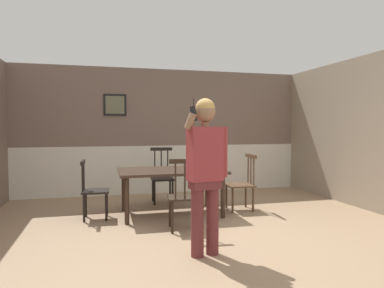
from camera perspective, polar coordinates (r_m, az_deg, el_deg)
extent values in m
plane|color=#9E7F60|center=(4.69, 2.69, -14.89)|extent=(7.05, 7.05, 0.00)
cube|color=#756056|center=(7.60, -4.66, 5.94)|extent=(6.25, 0.12, 1.64)
cube|color=silver|center=(7.65, -4.64, -4.07)|extent=(6.25, 0.14, 1.03)
cube|color=silver|center=(7.57, -4.61, -0.24)|extent=(6.25, 0.05, 0.06)
cube|color=black|center=(7.41, -12.48, 6.26)|extent=(0.46, 0.03, 0.44)
cube|color=#696852|center=(7.39, -12.47, 6.27)|extent=(0.38, 0.01, 0.36)
cube|color=#38281E|center=(5.69, -3.42, -4.40)|extent=(1.70, 1.09, 0.04)
cylinder|color=#38281E|center=(5.24, -10.60, -9.12)|extent=(0.07, 0.07, 0.69)
cylinder|color=#38281E|center=(5.53, 5.08, -8.46)|extent=(0.07, 0.07, 0.69)
cylinder|color=#38281E|center=(6.09, -11.10, -7.47)|extent=(0.07, 0.07, 0.69)
cylinder|color=#38281E|center=(6.34, 2.50, -7.02)|extent=(0.07, 0.07, 0.69)
cube|color=#2D2319|center=(4.88, -1.47, -8.73)|extent=(0.46, 0.46, 0.03)
cube|color=#2D2319|center=(4.62, -1.18, -2.82)|extent=(0.42, 0.08, 0.06)
cylinder|color=#2D2319|center=(4.64, -2.72, -5.79)|extent=(0.02, 0.02, 0.54)
cylinder|color=#2D2319|center=(4.65, -1.18, -5.76)|extent=(0.02, 0.02, 0.54)
cylinder|color=#2D2319|center=(4.67, 0.35, -5.72)|extent=(0.02, 0.02, 0.54)
cylinder|color=#2D2319|center=(5.08, -3.62, -10.96)|extent=(0.04, 0.04, 0.43)
cylinder|color=#2D2319|center=(5.12, 0.18, -10.85)|extent=(0.04, 0.04, 0.43)
cylinder|color=#2D2319|center=(4.76, -3.25, -11.91)|extent=(0.04, 0.04, 0.43)
cylinder|color=#2D2319|center=(4.80, 0.81, -11.77)|extent=(0.04, 0.04, 0.43)
cube|color=black|center=(5.64, -15.48, -7.44)|extent=(0.42, 0.42, 0.03)
cube|color=black|center=(5.59, -17.41, -2.90)|extent=(0.06, 0.41, 0.06)
cylinder|color=black|center=(5.74, -17.27, -4.80)|extent=(0.02, 0.02, 0.47)
cylinder|color=black|center=(5.62, -17.38, -4.96)|extent=(0.02, 0.02, 0.47)
cylinder|color=black|center=(5.50, -17.49, -5.12)|extent=(0.02, 0.02, 0.47)
cylinder|color=black|center=(5.84, -13.76, -9.32)|extent=(0.04, 0.04, 0.42)
cylinder|color=black|center=(5.52, -13.85, -10.01)|extent=(0.04, 0.04, 0.42)
cylinder|color=black|center=(5.85, -16.97, -9.32)|extent=(0.04, 0.04, 0.42)
cylinder|color=black|center=(5.54, -17.24, -10.01)|extent=(0.04, 0.04, 0.42)
cube|color=black|center=(6.59, -4.85, -5.70)|extent=(0.44, 0.44, 0.03)
cube|color=black|center=(6.72, -5.06, -0.82)|extent=(0.42, 0.06, 0.06)
cylinder|color=black|center=(6.75, -3.99, -2.95)|extent=(0.02, 0.02, 0.57)
cylinder|color=black|center=(6.74, -5.05, -2.97)|extent=(0.02, 0.02, 0.57)
cylinder|color=black|center=(6.72, -6.11, -2.98)|extent=(0.02, 0.02, 0.57)
cylinder|color=black|center=(6.49, -3.19, -7.93)|extent=(0.04, 0.04, 0.44)
cylinder|color=black|center=(6.45, -6.15, -8.01)|extent=(0.04, 0.04, 0.44)
cylinder|color=black|center=(6.81, -3.60, -7.42)|extent=(0.04, 0.04, 0.44)
cylinder|color=black|center=(6.77, -6.42, -7.49)|extent=(0.04, 0.04, 0.44)
cube|color=#513823|center=(6.07, 7.78, -6.68)|extent=(0.48, 0.48, 0.03)
cube|color=#513823|center=(6.08, 9.62, -1.94)|extent=(0.07, 0.45, 0.06)
cylinder|color=#513823|center=(5.97, 10.06, -4.21)|extent=(0.02, 0.02, 0.51)
cylinder|color=#513823|center=(6.10, 9.60, -4.07)|extent=(0.02, 0.02, 0.51)
cylinder|color=#513823|center=(6.22, 9.17, -3.93)|extent=(0.02, 0.02, 0.51)
cylinder|color=#513823|center=(5.89, 6.67, -9.16)|extent=(0.04, 0.04, 0.41)
cylinder|color=#513823|center=(6.22, 5.65, -8.51)|extent=(0.04, 0.04, 0.41)
cylinder|color=#513823|center=(6.00, 9.95, -8.95)|extent=(0.04, 0.04, 0.41)
cylinder|color=#513823|center=(6.33, 8.78, -8.33)|extent=(0.04, 0.04, 0.41)
cylinder|color=brown|center=(3.98, 3.36, -11.85)|extent=(0.14, 0.14, 0.83)
cylinder|color=brown|center=(3.90, 0.88, -12.15)|extent=(0.14, 0.14, 0.83)
cube|color=brown|center=(3.86, 2.14, -6.43)|extent=(0.36, 0.24, 0.12)
cube|color=#993338|center=(3.82, 2.15, -1.61)|extent=(0.40, 0.26, 0.59)
cylinder|color=#993338|center=(3.93, 5.17, -1.28)|extent=(0.09, 0.09, 0.56)
cylinder|color=#936B4C|center=(3.72, -0.24, 3.76)|extent=(0.16, 0.12, 0.19)
cylinder|color=#936B4C|center=(3.81, 2.16, 3.20)|extent=(0.09, 0.09, 0.05)
sphere|color=#936B4C|center=(3.81, 2.16, 5.28)|extent=(0.23, 0.23, 0.23)
sphere|color=tan|center=(3.82, 2.16, 5.87)|extent=(0.21, 0.21, 0.21)
cube|color=black|center=(3.72, 0.24, 4.99)|extent=(0.08, 0.05, 0.17)
cylinder|color=black|center=(3.73, 0.24, 6.84)|extent=(0.01, 0.01, 0.08)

